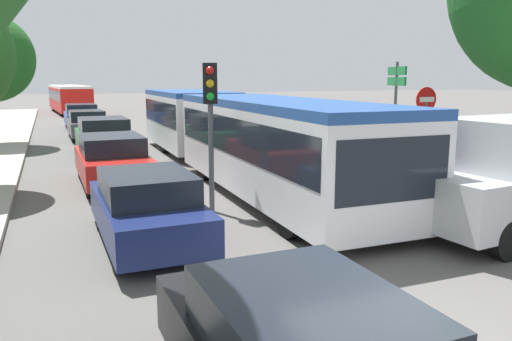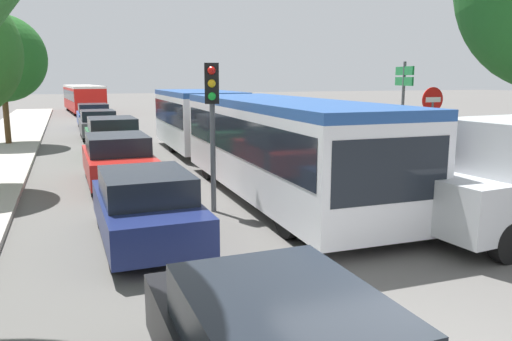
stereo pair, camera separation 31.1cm
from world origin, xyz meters
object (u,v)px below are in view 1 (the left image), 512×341
at_px(queued_car_green, 104,137).
at_px(direction_sign_post, 396,94).
at_px(queued_car_blue, 81,116).
at_px(queued_car_red, 112,160).
at_px(queued_car_graphite, 87,124).
at_px(queued_car_navy, 147,208).
at_px(articulated_bus, 231,128).
at_px(traffic_light, 210,104).
at_px(no_entry_sign, 425,120).
at_px(city_bus_rear, 69,97).

bearing_deg(queued_car_green, direction_sign_post, -126.93).
distance_m(queued_car_blue, direction_sign_post, 20.66).
distance_m(queued_car_red, queued_car_graphite, 12.11).
height_order(queued_car_navy, queued_car_blue, queued_car_blue).
bearing_deg(queued_car_red, queued_car_blue, -1.40).
bearing_deg(direction_sign_post, queued_car_navy, 41.55).
height_order(articulated_bus, queued_car_navy, articulated_bus).
bearing_deg(traffic_light, direction_sign_post, 128.22).
bearing_deg(queued_car_navy, queued_car_red, -0.89).
xyz_separation_m(queued_car_graphite, no_entry_sign, (8.19, -15.44, 1.14)).
bearing_deg(direction_sign_post, queued_car_blue, -49.65).
xyz_separation_m(traffic_light, direction_sign_post, (7.41, 2.99, 0.05)).
bearing_deg(queued_car_red, queued_car_green, -4.08).
bearing_deg(queued_car_green, queued_car_graphite, 0.76).
xyz_separation_m(city_bus_rear, no_entry_sign, (8.21, -36.02, 0.48)).
relative_size(articulated_bus, queued_car_red, 4.05).
bearing_deg(queued_car_blue, queued_car_graphite, 178.77).
distance_m(no_entry_sign, direction_sign_post, 2.66).
distance_m(queued_car_graphite, no_entry_sign, 17.51).
xyz_separation_m(queued_car_green, queued_car_blue, (-0.11, 12.03, -0.02)).
height_order(city_bus_rear, direction_sign_post, direction_sign_post).
xyz_separation_m(city_bus_rear, queued_car_red, (-0.15, -32.69, -0.66)).
height_order(queued_car_red, traffic_light, traffic_light).
bearing_deg(queued_car_navy, no_entry_sign, -75.55).
relative_size(queued_car_graphite, queued_car_blue, 0.96).
height_order(queued_car_red, queued_car_green, queued_car_green).
relative_size(traffic_light, direction_sign_post, 0.94).
bearing_deg(queued_car_navy, queued_car_green, -2.49).
distance_m(queued_car_blue, no_entry_sign, 22.51).
bearing_deg(traffic_light, queued_car_red, -139.30).
xyz_separation_m(city_bus_rear, direction_sign_post, (9.04, -33.59, 1.16)).
relative_size(queued_car_red, queued_car_green, 0.95).
relative_size(queued_car_navy, queued_car_red, 0.94).
relative_size(queued_car_green, direction_sign_post, 1.24).
xyz_separation_m(articulated_bus, city_bus_rear, (-3.65, 32.23, -0.07)).
xyz_separation_m(traffic_light, no_entry_sign, (6.58, 0.56, -0.62)).
height_order(city_bus_rear, queued_car_navy, city_bus_rear).
height_order(queued_car_green, direction_sign_post, direction_sign_post).
bearing_deg(no_entry_sign, queued_car_navy, -74.86).
height_order(traffic_light, no_entry_sign, traffic_light).
relative_size(articulated_bus, direction_sign_post, 4.76).
relative_size(articulated_bus, no_entry_sign, 6.08).
relative_size(queued_car_graphite, direction_sign_post, 1.16).
height_order(queued_car_navy, no_entry_sign, no_entry_sign).
relative_size(queued_car_navy, queued_car_graphite, 0.95).
bearing_deg(city_bus_rear, queued_car_green, 176.27).
bearing_deg(queued_car_navy, articulated_bus, -32.93).
distance_m(queued_car_green, direction_sign_post, 11.12).
relative_size(city_bus_rear, direction_sign_post, 3.16).
relative_size(queued_car_navy, direction_sign_post, 1.10).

